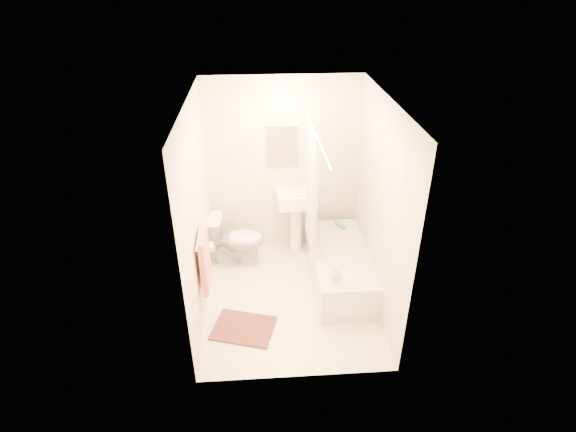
{
  "coord_description": "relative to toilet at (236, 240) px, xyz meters",
  "views": [
    {
      "loc": [
        -0.32,
        -4.25,
        3.57
      ],
      "look_at": [
        0.0,
        0.25,
        1.0
      ],
      "focal_mm": 28.0,
      "sensor_mm": 36.0,
      "label": 1
    }
  ],
  "objects": [
    {
      "name": "towel",
      "position": [
        -0.28,
        -1.05,
        0.43
      ],
      "size": [
        0.06,
        0.45,
        0.66
      ],
      "primitive_type": "cube",
      "color": "#CC7266",
      "rests_on": "towel_bar"
    },
    {
      "name": "wall_left",
      "position": [
        -0.35,
        -0.8,
        0.85
      ],
      "size": [
        0.02,
        2.4,
        2.4
      ],
      "primitive_type": "cube",
      "color": "beige",
      "rests_on": "ground"
    },
    {
      "name": "curtain_rod",
      "position": [
        0.95,
        -0.7,
        1.65
      ],
      "size": [
        0.03,
        1.7,
        0.03
      ],
      "primitive_type": "cylinder",
      "rotation": [
        1.57,
        0.0,
        0.0
      ],
      "color": "silver",
      "rests_on": "wall_back"
    },
    {
      "name": "towel_bar",
      "position": [
        -0.31,
        -1.05,
        0.75
      ],
      "size": [
        0.02,
        0.6,
        0.02
      ],
      "primitive_type": "cylinder",
      "rotation": [
        1.57,
        0.0,
        0.0
      ],
      "color": "silver",
      "rests_on": "wall_left"
    },
    {
      "name": "wall_right",
      "position": [
        1.65,
        -0.8,
        0.85
      ],
      "size": [
        0.02,
        2.4,
        2.4
      ],
      "primitive_type": "cube",
      "color": "beige",
      "rests_on": "ground"
    },
    {
      "name": "ceiling",
      "position": [
        0.65,
        -0.8,
        2.05
      ],
      "size": [
        2.4,
        2.4,
        0.0
      ],
      "primitive_type": "plane",
      "color": "white",
      "rests_on": "ground"
    },
    {
      "name": "toilet_paper",
      "position": [
        -0.28,
        -0.68,
        0.35
      ],
      "size": [
        0.11,
        0.12,
        0.12
      ],
      "primitive_type": "cylinder",
      "rotation": [
        0.0,
        1.57,
        0.0
      ],
      "color": "white",
      "rests_on": "wall_left"
    },
    {
      "name": "bathtub",
      "position": [
        1.31,
        -0.5,
        -0.13
      ],
      "size": [
        0.68,
        1.56,
        0.44
      ],
      "primitive_type": null,
      "color": "silver",
      "rests_on": "floor"
    },
    {
      "name": "shower_curtain",
      "position": [
        0.95,
        -0.3,
        0.87
      ],
      "size": [
        0.04,
        0.8,
        1.55
      ],
      "primitive_type": "cube",
      "color": "silver",
      "rests_on": "curtain_rod"
    },
    {
      "name": "mirror",
      "position": [
        0.65,
        0.38,
        1.15
      ],
      "size": [
        0.4,
        0.03,
        0.55
      ],
      "primitive_type": "cube",
      "color": "white",
      "rests_on": "wall_back"
    },
    {
      "name": "soap_bottle",
      "position": [
        1.14,
        -1.09,
        0.19
      ],
      "size": [
        0.11,
        0.11,
        0.2
      ],
      "primitive_type": "imported",
      "rotation": [
        0.0,
        0.0,
        0.25
      ],
      "color": "white",
      "rests_on": "bathtub"
    },
    {
      "name": "bath_mat",
      "position": [
        0.1,
        -1.3,
        -0.34
      ],
      "size": [
        0.77,
        0.66,
        0.02
      ],
      "primitive_type": "cube",
      "rotation": [
        0.0,
        0.0,
        -0.28
      ],
      "color": "#4C281B",
      "rests_on": "floor"
    },
    {
      "name": "wall_back",
      "position": [
        0.65,
        0.4,
        0.85
      ],
      "size": [
        2.0,
        0.02,
        2.4
      ],
      "primitive_type": "cube",
      "color": "beige",
      "rests_on": "ground"
    },
    {
      "name": "sink",
      "position": [
        0.82,
        0.23,
        0.15
      ],
      "size": [
        0.54,
        0.44,
        1.01
      ],
      "primitive_type": null,
      "rotation": [
        0.0,
        0.0,
        0.06
      ],
      "color": "white",
      "rests_on": "floor"
    },
    {
      "name": "floor",
      "position": [
        0.65,
        -0.8,
        -0.35
      ],
      "size": [
        2.4,
        2.4,
        0.0
      ],
      "primitive_type": "plane",
      "color": "beige",
      "rests_on": "ground"
    },
    {
      "name": "scrub_brush",
      "position": [
        1.4,
        0.09,
        0.11
      ],
      "size": [
        0.14,
        0.23,
        0.04
      ],
      "primitive_type": "cube",
      "rotation": [
        0.0,
        0.0,
        0.4
      ],
      "color": "green",
      "rests_on": "bathtub"
    },
    {
      "name": "toilet",
      "position": [
        0.0,
        0.0,
        0.0
      ],
      "size": [
        0.73,
        0.43,
        0.7
      ],
      "primitive_type": "imported",
      "rotation": [
        0.0,
        0.0,
        1.53
      ],
      "color": "white",
      "rests_on": "floor"
    }
  ]
}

